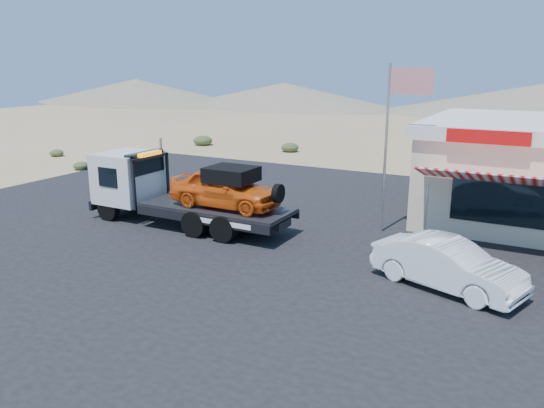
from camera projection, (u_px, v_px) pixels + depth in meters
The scene contains 7 objects.
ground at pixel (206, 247), 17.86m from camera, with size 120.00×120.00×0.00m, color #947754.
asphalt_lot at pixel (298, 232), 19.49m from camera, with size 32.00×24.00×0.02m, color black.
tow_truck at pixel (184, 188), 19.98m from camera, with size 8.07×2.39×2.70m.
white_sedan at pixel (447, 264), 14.41m from camera, with size 1.44×4.12×1.36m, color white.
flagpole at pixel (393, 130), 18.47m from camera, with size 1.55×0.10×6.00m.
desert_scrub at pixel (134, 157), 33.46m from camera, with size 27.01×32.98×0.78m.
distant_hills at pixel (389, 97), 68.83m from camera, with size 126.00×48.00×4.20m.
Camera 1 is at (9.97, -13.83, 5.95)m, focal length 35.00 mm.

